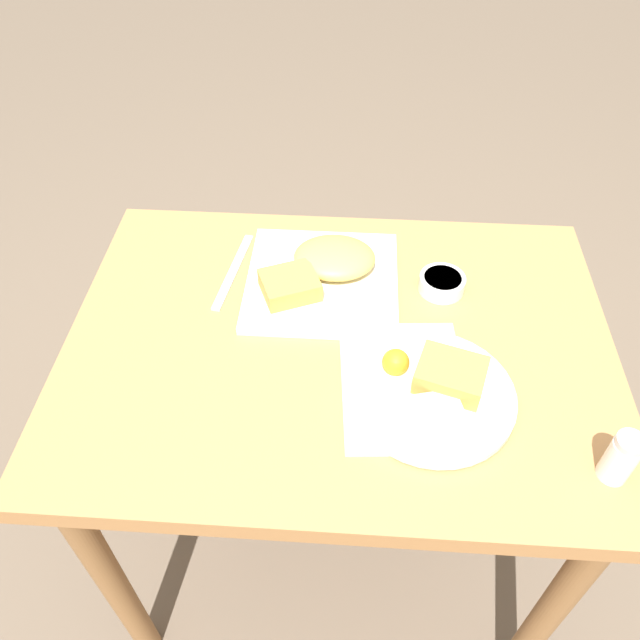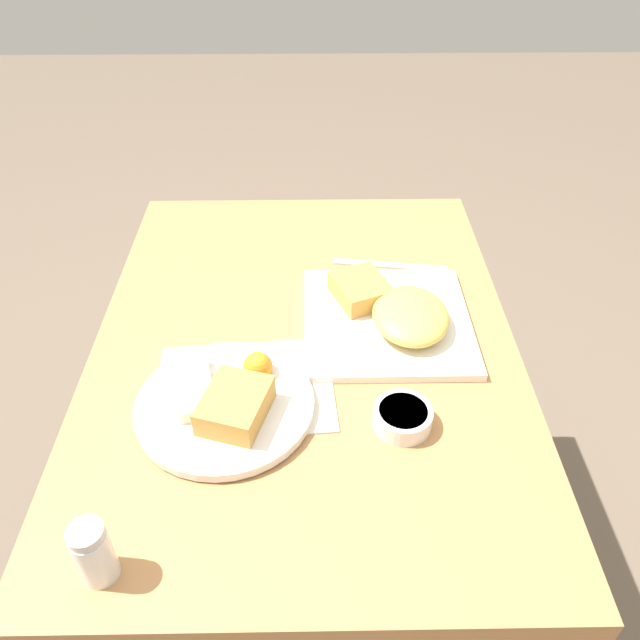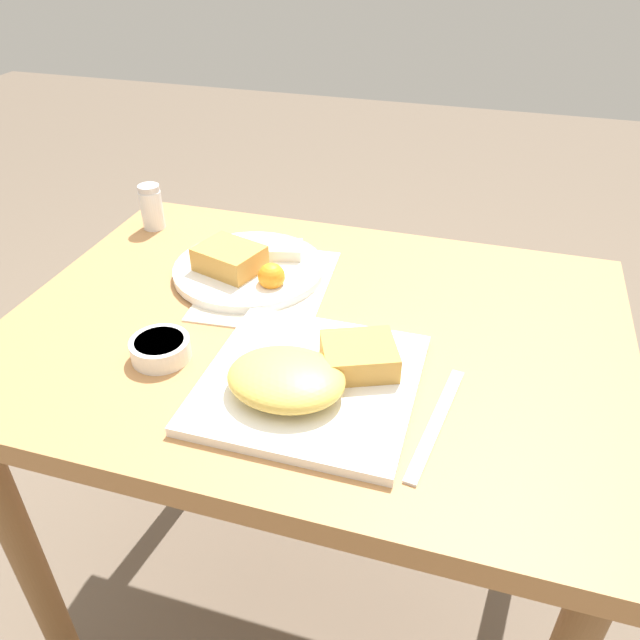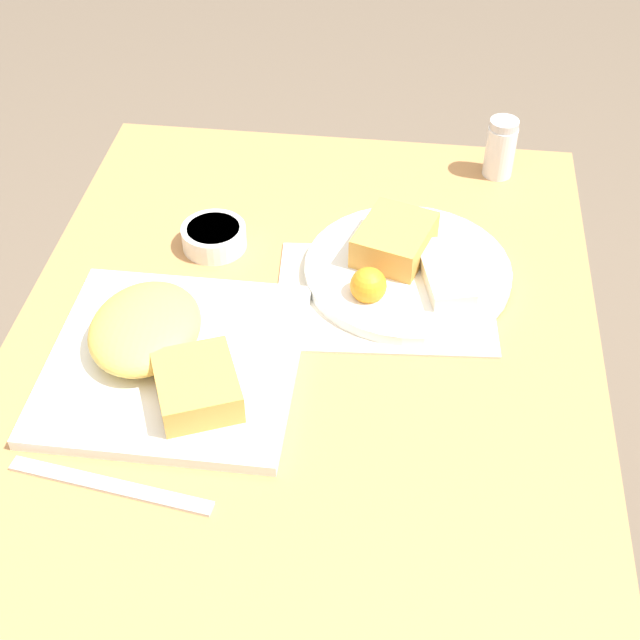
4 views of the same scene
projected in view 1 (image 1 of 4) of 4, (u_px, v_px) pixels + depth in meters
The scene contains 8 objects.
ground_plane at pixel (333, 536), 1.60m from camera, with size 8.00×8.00×0.00m, color brown.
dining_table at pixel (338, 380), 1.13m from camera, with size 0.92×0.68×0.75m.
menu_card at pixel (404, 384), 0.99m from camera, with size 0.22×0.28×0.00m.
plate_square_near at pixel (323, 273), 1.14m from camera, with size 0.27×0.27×0.06m.
plate_oval_far at pixel (434, 390), 0.96m from camera, with size 0.26×0.26×0.05m.
sauce_ramekin at pixel (442, 283), 1.13m from camera, with size 0.08×0.08×0.03m.
salt_shaker at pixel (620, 460), 0.85m from camera, with size 0.04×0.04×0.09m.
butter_knife at pixel (233, 271), 1.17m from camera, with size 0.05×0.21×0.00m.
Camera 1 is at (-0.01, 0.71, 1.54)m, focal length 35.00 mm.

